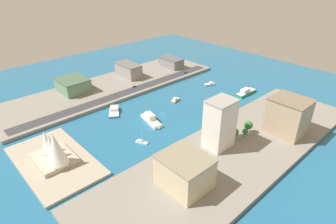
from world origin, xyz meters
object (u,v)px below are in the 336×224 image
Objects in this scene: warehouse_low_gray at (171,62)px; hatchback_blue at (185,72)px; pickup_red at (134,87)px; ferry_white_commuter at (151,119)px; hotel_broad_white at (220,124)px; yacht_sleek_gray at (210,84)px; carpark_squat_concrete at (128,70)px; apartment_midrise_tan at (288,116)px; opera_landmark at (53,150)px; traffic_light_waterfront at (116,96)px; catamaran_blue at (114,111)px; water_taxi_orange at (175,100)px; office_block_beige at (184,172)px; terminal_long_green at (73,85)px; sailboat_small_white at (141,142)px; ferry_green_doubledeck at (246,92)px.

hatchback_blue is at bearing 172.40° from warehouse_low_gray.
hatchback_blue is (-6.79, -69.99, 0.06)m from pickup_red.
ferry_white_commuter is 0.78× the size of hotel_broad_white.
carpark_squat_concrete reaches higher than yacht_sleek_gray.
opera_landmark is (86.78, 145.86, -5.37)m from apartment_midrise_tan.
apartment_midrise_tan reaches higher than traffic_light_waterfront.
ferry_white_commuter reaches higher than catamaran_blue.
hatchback_blue is at bearing -79.50° from catamaran_blue.
apartment_midrise_tan is at bearing -148.04° from catamaran_blue.
water_taxi_orange is at bearing 11.07° from apartment_midrise_tan.
warehouse_low_gray is 212.44m from office_block_beige.
hatchback_blue is at bearing -86.94° from traffic_light_waterfront.
terminal_long_green is (97.82, 20.88, 7.21)m from ferry_white_commuter.
hatchback_blue is at bearing -46.18° from office_block_beige.
terminal_long_green is at bearing 23.40° from traffic_light_waterfront.
sailboat_small_white reaches higher than catamaran_blue.
terminal_long_green reaches higher than pickup_red.
opera_landmark is (-63.44, 113.04, 7.97)m from pickup_red.
water_taxi_orange is (37.42, 64.33, -0.89)m from ferry_green_doubledeck.
catamaran_blue is 115.49m from hatchback_blue.
office_block_beige is 153.42m from pickup_red.
opera_landmark is at bearing 56.08° from hotel_broad_white.
catamaran_blue is 113.03m from office_block_beige.
traffic_light_waterfront is (138.04, 63.57, -9.86)m from apartment_midrise_tan.
pickup_red is (-30.37, 14.96, -6.56)m from carpark_squat_concrete.
opera_landmark is at bearing 83.22° from ferry_green_doubledeck.
carpark_squat_concrete is 158.70m from opera_landmark.
ferry_green_doubledeck is 115.69m from pickup_red.
ferry_green_doubledeck is 1.00× the size of apartment_midrise_tan.
hatchback_blue is (41.85, -57.04, 2.63)m from water_taxi_orange.
opera_landmark is at bearing 59.25° from apartment_midrise_tan.
ferry_white_commuter is at bearing 119.42° from hatchback_blue.
ferry_white_commuter is 1.00× the size of apartment_midrise_tan.
apartment_midrise_tan is (-86.99, -62.92, 14.76)m from ferry_white_commuter.
opera_landmark is at bearing 90.15° from ferry_white_commuter.
ferry_white_commuter is (-14.59, 43.05, 1.14)m from water_taxi_orange.
pickup_red is (-34.59, -50.98, -5.78)m from terminal_long_green.
water_taxi_orange is at bearing -63.63° from sailboat_small_white.
carpark_squat_concrete is at bearing -93.66° from terminal_long_green.
office_block_beige reaches higher than water_taxi_orange.
sailboat_small_white is 59.80m from hotel_broad_white.
apartment_midrise_tan reaches higher than catamaran_blue.
carpark_squat_concrete is 1.06× the size of opera_landmark.
hotel_broad_white is at bearing 147.61° from warehouse_low_gray.
sailboat_small_white is 74.92m from traffic_light_waterfront.
catamaran_blue is 1.75× the size of water_taxi_orange.
traffic_light_waterfront is (-46.76, -20.23, -2.31)m from terminal_long_green.
terminal_long_green reaches higher than ferry_white_commuter.
hotel_broad_white is at bearing 157.05° from water_taxi_orange.
opera_landmark reaches higher than water_taxi_orange.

